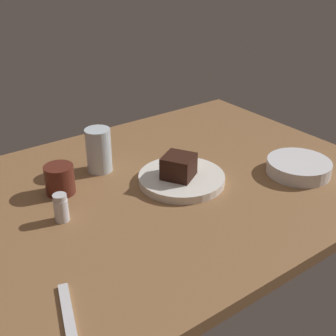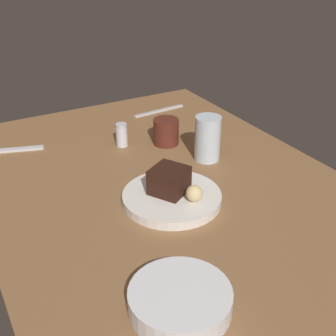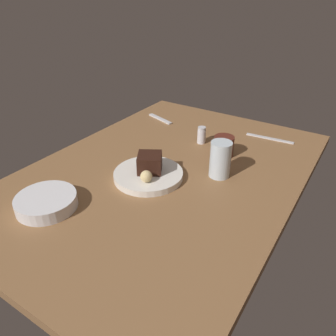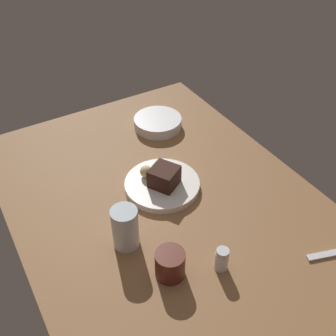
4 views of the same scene
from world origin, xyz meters
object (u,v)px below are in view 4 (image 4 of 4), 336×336
(bread_roll, at_px, (146,171))
(dessert_spoon, at_px, (334,253))
(chocolate_cake_slice, at_px, (164,177))
(salt_shaker, at_px, (222,259))
(dessert_plate, at_px, (162,185))
(water_glass, at_px, (125,228))
(coffee_cup, at_px, (170,264))
(side_bowl, at_px, (158,123))

(bread_roll, xyz_separation_m, dessert_spoon, (-0.49, -0.28, -0.04))
(chocolate_cake_slice, bearing_deg, salt_shaker, 175.97)
(dessert_plate, height_order, chocolate_cake_slice, chocolate_cake_slice)
(chocolate_cake_slice, bearing_deg, bread_roll, 26.30)
(bread_roll, distance_m, dessert_spoon, 0.57)
(salt_shaker, bearing_deg, bread_roll, 1.09)
(bread_roll, xyz_separation_m, water_glass, (-0.19, 0.16, 0.02))
(chocolate_cake_slice, relative_size, coffee_cup, 1.02)
(dessert_plate, distance_m, water_glass, 0.24)
(chocolate_cake_slice, height_order, water_glass, water_glass)
(salt_shaker, height_order, coffee_cup, coffee_cup)
(water_glass, xyz_separation_m, side_bowl, (0.43, -0.34, -0.04))
(chocolate_cake_slice, distance_m, water_glass, 0.23)
(dessert_plate, xyz_separation_m, coffee_cup, (-0.28, 0.14, 0.03))
(salt_shaker, relative_size, coffee_cup, 0.90)
(side_bowl, bearing_deg, salt_shaker, 164.56)
(salt_shaker, xyz_separation_m, side_bowl, (0.61, -0.17, -0.01))
(coffee_cup, bearing_deg, dessert_spoon, -112.81)
(chocolate_cake_slice, distance_m, side_bowl, 0.33)
(dessert_plate, bearing_deg, chocolate_cake_slice, -174.47)
(salt_shaker, xyz_separation_m, dessert_spoon, (-0.11, -0.27, -0.03))
(water_glass, distance_m, coffee_cup, 0.15)
(salt_shaker, relative_size, water_glass, 0.55)
(side_bowl, distance_m, dessert_spoon, 0.73)
(bread_roll, height_order, side_bowl, bread_roll)
(dessert_plate, xyz_separation_m, chocolate_cake_slice, (-0.01, -0.00, 0.04))
(dessert_plate, bearing_deg, water_glass, 126.44)
(side_bowl, xyz_separation_m, dessert_spoon, (-0.73, -0.10, -0.02))
(side_bowl, height_order, dessert_spoon, side_bowl)
(dessert_spoon, bearing_deg, water_glass, -16.64)
(salt_shaker, bearing_deg, dessert_plate, -3.72)
(water_glass, bearing_deg, salt_shaker, -138.42)
(coffee_cup, bearing_deg, salt_shaker, -112.98)
(chocolate_cake_slice, relative_size, dessert_spoon, 0.51)
(dessert_spoon, bearing_deg, dessert_plate, -42.39)
(side_bowl, bearing_deg, coffee_cup, 153.02)
(water_glass, relative_size, side_bowl, 0.71)
(side_bowl, bearing_deg, water_glass, 141.70)
(coffee_cup, bearing_deg, chocolate_cake_slice, -27.71)
(side_bowl, relative_size, coffee_cup, 2.30)
(dessert_plate, xyz_separation_m, bread_roll, (0.05, 0.03, 0.03))
(coffee_cup, bearing_deg, bread_roll, -18.71)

